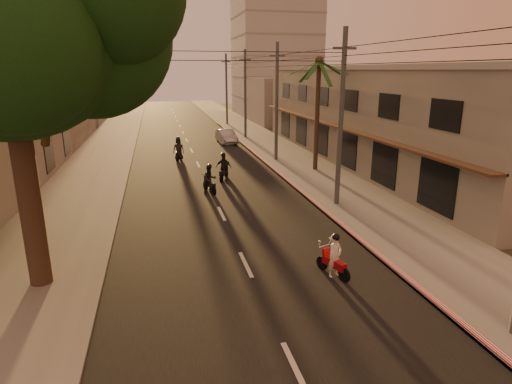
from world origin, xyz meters
TOP-DOWN VIEW (x-y plane):
  - ground at (0.00, 0.00)m, footprint 160.00×160.00m
  - road at (0.00, 20.00)m, footprint 10.00×140.00m
  - sidewalk_right at (7.50, 20.00)m, footprint 5.00×140.00m
  - sidewalk_left at (-7.50, 20.00)m, footprint 5.00×140.00m
  - curb_stripe at (5.10, 15.00)m, footprint 0.20×60.00m
  - shophouse_row at (13.95, 18.00)m, footprint 8.80×34.20m
  - distant_tower at (16.00, 56.00)m, footprint 12.10×12.10m
  - broadleaf_tree at (-6.61, 2.14)m, footprint 9.60×8.70m
  - palm_tree at (8.00, 16.00)m, footprint 5.00×5.00m
  - utility_poles at (6.20, 20.00)m, footprint 1.20×48.26m
  - filler_right at (14.00, 45.00)m, footprint 8.00×14.00m
  - filler_left_near at (-14.00, 34.00)m, footprint 8.00×14.00m
  - filler_left_far at (-14.00, 52.00)m, footprint 8.00×14.00m
  - scooter_red at (2.83, 0.40)m, footprint 0.88×1.57m
  - scooter_mid_a at (-0.08, 11.95)m, footprint 1.13×1.74m
  - scooter_mid_b at (1.17, 14.71)m, footprint 1.34×1.77m
  - scooter_far_a at (-1.33, 22.01)m, footprint 1.09×1.91m
  - parked_car at (3.73, 29.37)m, footprint 2.15×4.34m

SIDE VIEW (x-z plane):
  - ground at x=0.00m, z-range 0.00..0.00m
  - road at x=0.00m, z-range 0.00..0.02m
  - sidewalk_right at x=7.50m, z-range 0.00..0.12m
  - sidewalk_left at x=-7.50m, z-range 0.00..0.12m
  - curb_stripe at x=5.10m, z-range 0.00..0.20m
  - parked_car at x=3.73m, z-range 0.00..1.35m
  - scooter_red at x=2.83m, z-range -0.08..1.53m
  - scooter_mid_a at x=-0.08m, z-range -0.08..1.68m
  - scooter_mid_b at x=1.17m, z-range -0.08..1.78m
  - scooter_far_a at x=-1.33m, z-range -0.09..1.81m
  - filler_left_near at x=-14.00m, z-range 0.00..4.40m
  - filler_right at x=14.00m, z-range 0.00..6.00m
  - filler_left_far at x=-14.00m, z-range 0.00..7.00m
  - shophouse_row at x=13.95m, z-range 0.00..7.30m
  - utility_poles at x=6.20m, z-range 2.04..11.04m
  - palm_tree at x=8.00m, z-range 3.05..11.25m
  - broadleaf_tree at x=-6.61m, z-range 2.43..14.53m
  - distant_tower at x=16.00m, z-range 0.00..28.00m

